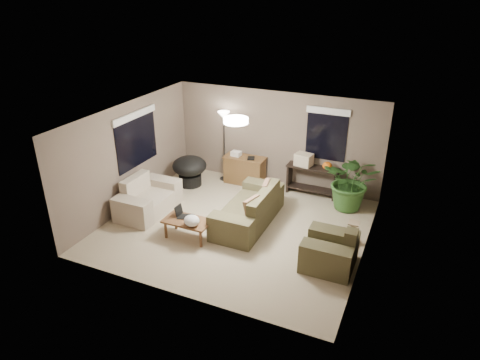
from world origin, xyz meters
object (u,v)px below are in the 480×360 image
at_px(armchair, 330,252).
at_px(console_table, 312,178).
at_px(main_sofa, 250,211).
at_px(loveseat, 147,200).
at_px(floor_lamp, 224,123).
at_px(houseplant, 351,187).
at_px(desk, 245,170).
at_px(cat_scratching_post, 353,234).
at_px(papasan_chair, 190,169).
at_px(coffee_table, 187,223).

xyz_separation_m(armchair, console_table, (-1.13, 2.82, 0.14)).
relative_size(main_sofa, loveseat, 1.38).
distance_m(floor_lamp, houseplant, 3.64).
relative_size(desk, cat_scratching_post, 2.20).
bearing_deg(loveseat, papasan_chair, 83.88).
bearing_deg(papasan_chair, loveseat, -96.12).
bearing_deg(main_sofa, loveseat, -168.71).
bearing_deg(papasan_chair, console_table, 14.17).
height_order(main_sofa, desk, main_sofa).
distance_m(coffee_table, console_table, 3.58).
distance_m(armchair, console_table, 3.04).
xyz_separation_m(console_table, papasan_chair, (-3.11, -0.78, 0.03)).
height_order(coffee_table, floor_lamp, floor_lamp).
bearing_deg(armchair, desk, 137.24).
bearing_deg(console_table, papasan_chair, -165.83).
bearing_deg(main_sofa, console_table, 66.25).
relative_size(armchair, houseplant, 0.71).
height_order(floor_lamp, cat_scratching_post, floor_lamp).
xyz_separation_m(loveseat, cat_scratching_post, (4.67, 0.57, -0.08)).
bearing_deg(console_table, armchair, -68.10).
bearing_deg(desk, armchair, -42.76).
height_order(coffee_table, papasan_chair, papasan_chair).
distance_m(desk, papasan_chair, 1.46).
xyz_separation_m(armchair, cat_scratching_post, (0.25, 0.93, -0.08)).
bearing_deg(desk, loveseat, -121.67).
relative_size(loveseat, armchair, 1.60).
bearing_deg(armchair, papasan_chair, 154.34).
distance_m(coffee_table, floor_lamp, 3.30).
bearing_deg(papasan_chair, desk, 28.49).
relative_size(floor_lamp, houseplant, 1.35).
relative_size(main_sofa, houseplant, 1.55).
distance_m(loveseat, cat_scratching_post, 4.71).
bearing_deg(main_sofa, papasan_chair, 151.94).
height_order(console_table, papasan_chair, papasan_chair).
bearing_deg(loveseat, houseplant, 25.71).
xyz_separation_m(houseplant, cat_scratching_post, (0.34, -1.51, -0.34)).
height_order(coffee_table, cat_scratching_post, cat_scratching_post).
bearing_deg(floor_lamp, loveseat, -109.85).
bearing_deg(armchair, main_sofa, 157.13).
bearing_deg(loveseat, console_table, 36.81).
bearing_deg(main_sofa, coffee_table, -131.41).
xyz_separation_m(desk, papasan_chair, (-1.28, -0.70, 0.09)).
height_order(armchair, console_table, armchair).
height_order(desk, floor_lamp, floor_lamp).
bearing_deg(coffee_table, loveseat, 156.97).
bearing_deg(papasan_chair, floor_lamp, 46.11).
xyz_separation_m(loveseat, armchair, (4.42, -0.36, 0.00)).
relative_size(coffee_table, cat_scratching_post, 2.00).
height_order(papasan_chair, cat_scratching_post, papasan_chair).
bearing_deg(desk, coffee_table, -90.30).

